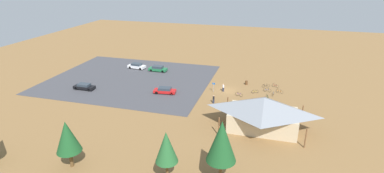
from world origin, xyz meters
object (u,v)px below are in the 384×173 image
object	(u,v)px
bike_pavilion	(263,112)
car_green_front_row	(158,69)
lot_sign	(214,86)
bicycle_orange_yard_front	(279,91)
bicycle_purple_yard_right	(239,94)
car_white_back_corner	(137,66)
pine_east	(222,141)
bicycle_black_yard_center	(266,86)
car_red_end_stall	(165,90)
visitor_crossing_yard	(214,99)
pine_far_west	(67,137)
bicycle_yellow_edge_south	(255,92)
car_black_second_row	(84,86)
visitor_near_lot	(223,88)
bicycle_blue_mid_cluster	(267,90)
bicycle_red_front_row	(275,86)
bicycle_green_edge_north	(267,97)
bicycle_white_lone_east	(273,94)
trash_bin	(246,83)
pine_mideast	(166,147)

from	to	relation	value
bike_pavilion	car_green_front_row	bearing A→B (deg)	-40.06
lot_sign	bicycle_orange_yard_front	bearing A→B (deg)	-166.66
car_green_front_row	bicycle_purple_yard_right	bearing A→B (deg)	154.37
lot_sign	car_white_back_corner	distance (m)	25.07
pine_east	bicycle_purple_yard_right	bearing A→B (deg)	-87.46
bicycle_purple_yard_right	bicycle_black_yard_center	world-z (taller)	bicycle_purple_yard_right
car_red_end_stall	visitor_crossing_yard	xyz separation A→B (m)	(-10.91, 2.03, 0.17)
pine_far_west	bicycle_yellow_edge_south	xyz separation A→B (m)	(-21.35, -32.23, -4.13)
bicycle_black_yard_center	car_red_end_stall	distance (m)	22.39
pine_far_west	visitor_crossing_yard	xyz separation A→B (m)	(-13.94, -24.89, -3.61)
bicycle_yellow_edge_south	car_black_second_row	distance (m)	36.84
car_green_front_row	visitor_near_lot	bearing A→B (deg)	154.28
bicycle_blue_mid_cluster	car_red_end_stall	world-z (taller)	car_red_end_stall
pine_far_west	bicycle_red_front_row	xyz separation A→B (m)	(-25.38, -36.90, -4.10)
visitor_crossing_yard	bicycle_red_front_row	bearing A→B (deg)	-133.59
bicycle_green_edge_north	bike_pavilion	bearing A→B (deg)	88.38
visitor_crossing_yard	bicycle_yellow_edge_south	bearing A→B (deg)	-135.23
bike_pavilion	bicycle_blue_mid_cluster	world-z (taller)	bike_pavilion
bicycle_white_lone_east	car_white_back_corner	size ratio (longest dim) A/B	0.36
car_white_back_corner	visitor_near_lot	size ratio (longest dim) A/B	2.73
lot_sign	bicycle_red_front_row	xyz separation A→B (m)	(-12.63, -6.39, -1.04)
car_white_back_corner	car_black_second_row	distance (m)	17.20
lot_sign	visitor_near_lot	xyz separation A→B (m)	(-1.94, -0.82, -0.49)
bicycle_yellow_edge_south	bicycle_orange_yard_front	world-z (taller)	bicycle_orange_yard_front
bicycle_red_front_row	visitor_crossing_yard	world-z (taller)	visitor_crossing_yard
trash_bin	pine_mideast	world-z (taller)	pine_mideast
car_black_second_row	bicycle_orange_yard_front	bearing A→B (deg)	-166.97
bicycle_black_yard_center	bicycle_green_edge_north	bearing A→B (deg)	95.59
pine_mideast	bicycle_yellow_edge_south	size ratio (longest dim) A/B	4.55
bicycle_white_lone_east	visitor_near_lot	world-z (taller)	visitor_near_lot
pine_east	bicycle_blue_mid_cluster	size ratio (longest dim) A/B	5.00
bike_pavilion	bicycle_blue_mid_cluster	bearing A→B (deg)	-90.52
pine_mideast	visitor_near_lot	world-z (taller)	pine_mideast
bicycle_white_lone_east	visitor_near_lot	bearing A→B (deg)	4.50
car_green_front_row	visitor_crossing_yard	distance (m)	23.52
bicycle_black_yard_center	bicycle_yellow_edge_south	bearing A→B (deg)	63.25
trash_bin	visitor_near_lot	size ratio (longest dim) A/B	0.52
visitor_near_lot	pine_far_west	bearing A→B (deg)	64.87
bicycle_green_edge_north	bicycle_red_front_row	world-z (taller)	same
bicycle_yellow_edge_south	bicycle_orange_yard_front	size ratio (longest dim) A/B	0.97
bicycle_orange_yard_front	car_white_back_corner	world-z (taller)	car_white_back_corner
bicycle_orange_yard_front	car_white_back_corner	distance (m)	37.09
lot_sign	bicycle_purple_yard_right	xyz separation A→B (m)	(-5.53, 0.87, -1.01)
bicycle_blue_mid_cluster	pine_east	bearing A→B (deg)	82.13
bicycle_orange_yard_front	bicycle_blue_mid_cluster	bearing A→B (deg)	0.59
pine_east	car_white_back_corner	bearing A→B (deg)	-52.34
bicycle_green_edge_north	bicycle_black_yard_center	distance (m)	6.42
trash_bin	car_white_back_corner	world-z (taller)	car_white_back_corner
bicycle_green_edge_north	car_white_back_corner	size ratio (longest dim) A/B	0.34
pine_mideast	visitor_crossing_yard	world-z (taller)	pine_mideast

